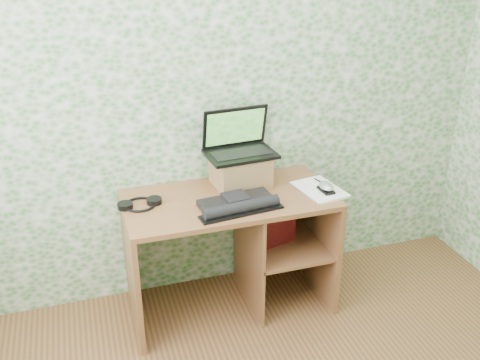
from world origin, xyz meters
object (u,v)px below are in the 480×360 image
object	(u,v)px
desk	(240,233)
laptop	(238,143)
keyboard	(238,204)
notepad	(319,190)
riser	(241,170)

from	to	relation	value
desk	laptop	world-z (taller)	laptop
keyboard	notepad	xyz separation A→B (m)	(0.52, 0.06, -0.02)
riser	keyboard	bearing A→B (deg)	-109.96
riser	desk	bearing A→B (deg)	-107.71
riser	keyboard	xyz separation A→B (m)	(-0.10, -0.28, -0.07)
desk	riser	world-z (taller)	riser
keyboard	notepad	distance (m)	0.52
keyboard	desk	bearing A→B (deg)	61.91
desk	riser	size ratio (longest dim) A/B	3.81
desk	keyboard	world-z (taller)	keyboard
riser	notepad	xyz separation A→B (m)	(0.42, -0.22, -0.09)
riser	laptop	bearing A→B (deg)	90.00
laptop	keyboard	world-z (taller)	laptop
laptop	riser	bearing A→B (deg)	-94.62
laptop	notepad	xyz separation A→B (m)	(0.42, -0.26, -0.24)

